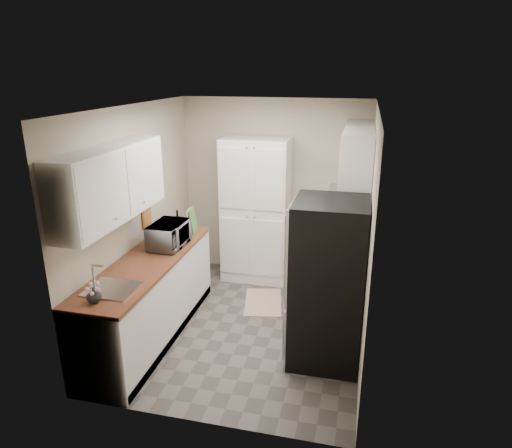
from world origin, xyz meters
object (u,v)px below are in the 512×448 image
(microwave, at_px, (169,235))
(toaster_oven, at_px, (342,216))
(pantry_cabinet, at_px, (256,211))
(wine_bottle, at_px, (178,223))
(refrigerator, at_px, (328,283))
(electric_range, at_px, (335,282))

(microwave, distance_m, toaster_oven, 2.29)
(pantry_cabinet, bearing_deg, wine_bottle, -130.40)
(pantry_cabinet, height_order, microwave, pantry_cabinet)
(refrigerator, distance_m, toaster_oven, 1.68)
(wine_bottle, bearing_deg, electric_range, -0.39)
(electric_range, height_order, microwave, microwave)
(electric_range, height_order, wine_bottle, wine_bottle)
(electric_range, relative_size, toaster_oven, 3.18)
(refrigerator, height_order, microwave, refrigerator)
(microwave, height_order, toaster_oven, microwave)
(electric_range, xyz_separation_m, microwave, (-1.88, -0.41, 0.58))
(refrigerator, bearing_deg, microwave, 168.12)
(pantry_cabinet, distance_m, electric_range, 1.58)
(pantry_cabinet, distance_m, wine_bottle, 1.20)
(pantry_cabinet, bearing_deg, refrigerator, -56.54)
(electric_range, relative_size, microwave, 2.21)
(refrigerator, bearing_deg, wine_bottle, 157.00)
(electric_range, relative_size, wine_bottle, 4.06)
(refrigerator, relative_size, toaster_oven, 4.78)
(wine_bottle, bearing_deg, pantry_cabinet, 49.60)
(pantry_cabinet, relative_size, microwave, 3.91)
(electric_range, distance_m, wine_bottle, 2.04)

